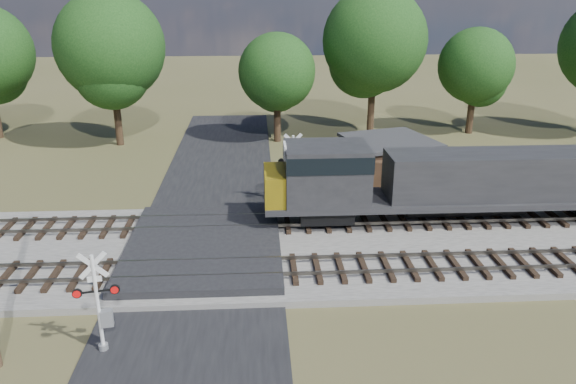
{
  "coord_description": "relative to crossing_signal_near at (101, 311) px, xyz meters",
  "views": [
    {
      "loc": [
        2.52,
        -23.21,
        11.67
      ],
      "look_at": [
        3.98,
        2.0,
        2.41
      ],
      "focal_mm": 35.0,
      "sensor_mm": 36.0,
      "label": 1
    }
  ],
  "objects": [
    {
      "name": "crossing_signal_near",
      "position": [
        0.0,
        0.0,
        0.0
      ],
      "size": [
        1.5,
        0.38,
        3.74
      ],
      "rotation": [
        0.0,
        0.0,
        0.17
      ],
      "color": "silver",
      "rests_on": "ground"
    },
    {
      "name": "ballast_bed",
      "position": [
        12.74,
        7.28,
        -1.41
      ],
      "size": [
        140.0,
        10.0,
        0.3
      ],
      "primitive_type": "cube",
      "color": "gray",
      "rests_on": "ground"
    },
    {
      "name": "crossing_signal_far",
      "position": [
        7.18,
        13.36,
        0.17
      ],
      "size": [
        1.67,
        0.38,
        4.14
      ],
      "rotation": [
        0.0,
        0.0,
        3.24
      ],
      "color": "silver",
      "rests_on": "ground"
    },
    {
      "name": "treeline",
      "position": [
        7.92,
        28.01,
        5.35
      ],
      "size": [
        85.1,
        11.24,
        11.82
      ],
      "color": "black",
      "rests_on": "ground"
    },
    {
      "name": "track_near",
      "position": [
        5.87,
        4.78,
        -1.14
      ],
      "size": [
        140.0,
        2.6,
        0.33
      ],
      "color": "black",
      "rests_on": "ballast_bed"
    },
    {
      "name": "track_far",
      "position": [
        5.87,
        9.78,
        -1.14
      ],
      "size": [
        140.0,
        2.6,
        0.33
      ],
      "color": "black",
      "rests_on": "ballast_bed"
    },
    {
      "name": "equipment_shed",
      "position": [
        13.15,
        15.34,
        0.08
      ],
      "size": [
        5.86,
        5.86,
        3.23
      ],
      "rotation": [
        0.0,
        0.0,
        0.28
      ],
      "color": "#472E1E",
      "rests_on": "ground"
    },
    {
      "name": "crossing_panel",
      "position": [
        2.74,
        7.28,
        -1.24
      ],
      "size": [
        7.0,
        9.0,
        0.62
      ],
      "primitive_type": "cube",
      "color": "#262628",
      "rests_on": "ground"
    },
    {
      "name": "ground",
      "position": [
        2.74,
        6.78,
        -1.56
      ],
      "size": [
        160.0,
        160.0,
        0.0
      ],
      "primitive_type": "plane",
      "color": "#4A4A27",
      "rests_on": "ground"
    },
    {
      "name": "road",
      "position": [
        2.74,
        6.78,
        -1.52
      ],
      "size": [
        7.0,
        60.0,
        0.08
      ],
      "primitive_type": "cube",
      "color": "black",
      "rests_on": "ground"
    }
  ]
}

